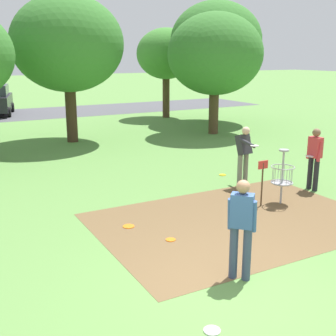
% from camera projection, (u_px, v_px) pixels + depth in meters
% --- Properties ---
extents(ground_plane, '(160.00, 160.00, 0.00)m').
position_uv_depth(ground_plane, '(238.00, 292.00, 6.84)').
color(ground_plane, '#5B8942').
extents(dirt_tee_pad, '(6.17, 4.28, 0.01)m').
position_uv_depth(dirt_tee_pad, '(236.00, 220.00, 9.81)').
color(dirt_tee_pad, brown).
rests_on(dirt_tee_pad, ground).
extents(disc_golf_basket, '(0.98, 0.58, 1.39)m').
position_uv_depth(disc_golf_basket, '(280.00, 175.00, 10.73)').
color(disc_golf_basket, '#9E9EA3').
rests_on(disc_golf_basket, ground).
extents(player_throwing, '(0.45, 0.45, 1.71)m').
position_uv_depth(player_throwing, '(241.00, 224.00, 7.03)').
color(player_throwing, '#384260').
rests_on(player_throwing, ground).
extents(player_waiting_left, '(0.43, 1.14, 1.71)m').
position_uv_depth(player_waiting_left, '(244.00, 152.00, 12.15)').
color(player_waiting_left, slate).
rests_on(player_waiting_left, ground).
extents(player_waiting_right, '(0.41, 0.47, 1.71)m').
position_uv_depth(player_waiting_right, '(314.00, 156.00, 11.83)').
color(player_waiting_right, '#232328').
rests_on(player_waiting_right, ground).
extents(frisbee_near_basket, '(0.20, 0.20, 0.02)m').
position_uv_depth(frisbee_near_basket, '(171.00, 240.00, 8.77)').
color(frisbee_near_basket, orange).
rests_on(frisbee_near_basket, ground).
extents(frisbee_by_tee, '(0.25, 0.25, 0.02)m').
position_uv_depth(frisbee_by_tee, '(129.00, 226.00, 9.45)').
color(frisbee_by_tee, orange).
rests_on(frisbee_by_tee, ground).
extents(frisbee_mid_grass, '(0.23, 0.23, 0.02)m').
position_uv_depth(frisbee_mid_grass, '(212.00, 331.00, 5.88)').
color(frisbee_mid_grass, white).
rests_on(frisbee_mid_grass, ground).
extents(frisbee_far_left, '(0.21, 0.21, 0.02)m').
position_uv_depth(frisbee_far_left, '(223.00, 175.00, 13.52)').
color(frisbee_far_left, gold).
rests_on(frisbee_far_left, ground).
extents(tree_near_left, '(3.42, 3.42, 5.15)m').
position_uv_depth(tree_near_left, '(166.00, 54.00, 25.21)').
color(tree_near_left, '#4C3823').
rests_on(tree_near_left, ground).
extents(tree_mid_right, '(4.85, 4.85, 6.42)m').
position_uv_depth(tree_mid_right, '(216.00, 41.00, 23.19)').
color(tree_mid_right, '#422D1E').
rests_on(tree_mid_right, ground).
extents(tree_far_center, '(4.36, 4.36, 5.52)m').
position_uv_depth(tree_far_center, '(215.00, 54.00, 19.82)').
color(tree_far_center, '#4C3823').
rests_on(tree_far_center, ground).
extents(tree_far_right, '(4.60, 4.60, 6.02)m').
position_uv_depth(tree_far_right, '(67.00, 44.00, 17.76)').
color(tree_far_right, '#422D1E').
rests_on(tree_far_right, ground).
extents(parking_lot_strip, '(36.00, 6.00, 0.01)m').
position_uv_depth(parking_lot_strip, '(2.00, 115.00, 26.88)').
color(parking_lot_strip, '#4C4C51').
rests_on(parking_lot_strip, ground).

